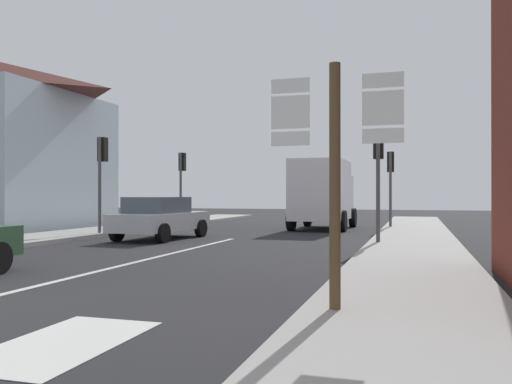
% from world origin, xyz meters
% --- Properties ---
extents(ground_plane, '(80.00, 80.00, 0.00)m').
position_xyz_m(ground_plane, '(0.00, 10.00, 0.00)').
color(ground_plane, '#232326').
extents(sidewalk_right, '(2.64, 44.00, 0.14)m').
position_xyz_m(sidewalk_right, '(6.09, 8.00, 0.07)').
color(sidewalk_right, '#9E9B96').
rests_on(sidewalk_right, ground).
extents(sidewalk_left, '(2.64, 44.00, 0.14)m').
position_xyz_m(sidewalk_left, '(-6.09, 8.00, 0.07)').
color(sidewalk_left, '#9E9B96').
rests_on(sidewalk_left, ground).
extents(lane_centre_stripe, '(0.16, 12.00, 0.01)m').
position_xyz_m(lane_centre_stripe, '(0.00, 6.00, 0.01)').
color(lane_centre_stripe, silver).
rests_on(lane_centre_stripe, ground).
extents(lane_turn_arrow, '(1.20, 2.20, 0.01)m').
position_xyz_m(lane_turn_arrow, '(2.62, -1.00, 0.01)').
color(lane_turn_arrow, silver).
rests_on(lane_turn_arrow, ground).
extents(sedan_far, '(2.21, 4.32, 1.47)m').
position_xyz_m(sedan_far, '(-2.38, 11.17, 0.76)').
color(sedan_far, '#B7BABF').
rests_on(sedan_far, ground).
extents(delivery_truck, '(2.54, 5.03, 3.05)m').
position_xyz_m(delivery_truck, '(2.14, 18.19, 1.65)').
color(delivery_truck, silver).
rests_on(delivery_truck, ground).
extents(route_sign_post, '(1.66, 0.14, 3.20)m').
position_xyz_m(route_sign_post, '(5.20, 0.88, 1.91)').
color(route_sign_post, brown).
rests_on(route_sign_post, ground).
extents(traffic_light_near_left, '(0.30, 0.49, 3.69)m').
position_xyz_m(traffic_light_near_left, '(-5.07, 11.76, 2.73)').
color(traffic_light_near_left, '#47474C').
rests_on(traffic_light_near_left, ground).
extents(traffic_light_far_right, '(0.30, 0.49, 3.45)m').
position_xyz_m(traffic_light_far_right, '(5.07, 18.82, 2.56)').
color(traffic_light_far_right, '#47474C').
rests_on(traffic_light_far_right, ground).
extents(traffic_light_far_left, '(0.30, 0.49, 3.64)m').
position_xyz_m(traffic_light_far_left, '(-5.07, 18.91, 2.69)').
color(traffic_light_far_left, '#47474C').
rests_on(traffic_light_far_left, ground).
extents(traffic_light_near_right, '(0.30, 0.49, 3.54)m').
position_xyz_m(traffic_light_near_right, '(5.07, 10.83, 2.62)').
color(traffic_light_near_right, '#47474C').
rests_on(traffic_light_near_right, ground).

